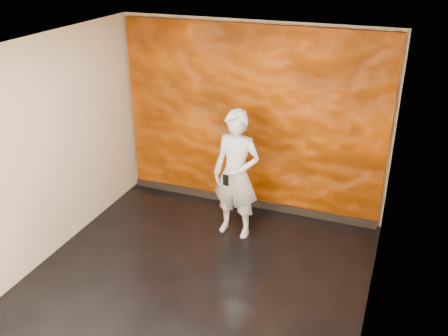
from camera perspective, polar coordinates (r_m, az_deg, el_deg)
room at (r=5.57m, az=-3.27°, el=-0.73°), size 4.02×4.02×2.81m
feature_wall at (r=7.27m, az=3.05°, el=5.41°), size 3.90×0.06×2.75m
baseboard at (r=7.78m, az=2.74°, el=-3.88°), size 3.90×0.04×0.12m
man at (r=6.70m, az=1.42°, el=-0.77°), size 0.69×0.48×1.80m
phone at (r=6.46m, az=0.20°, el=-1.41°), size 0.08×0.03×0.15m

